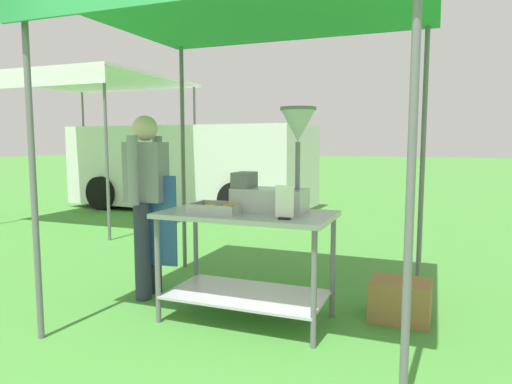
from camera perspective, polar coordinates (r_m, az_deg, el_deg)
name	(u,v)px	position (r m, az deg, el deg)	size (l,w,h in m)	color
ground_plane	(364,218)	(8.56, 13.31, -3.19)	(70.00, 70.00, 0.00)	#478E38
stall_canopy	(251,15)	(3.68, -0.62, 21.07)	(2.64, 2.20, 2.42)	slate
donut_cart	(247,243)	(3.55, -1.18, -6.37)	(1.32, 0.70, 0.85)	#B7B7BC
donut_tray	(219,209)	(3.49, -4.65, -2.08)	(0.38, 0.28, 0.07)	#B7B7BC
donut_fryer	(277,174)	(3.48, 2.64, 2.31)	(0.63, 0.28, 0.79)	#B7B7BC
menu_sign	(285,205)	(3.17, 3.56, -1.63)	(0.13, 0.05, 0.24)	black
vendor	(147,196)	(4.16, -13.34, -0.53)	(0.46, 0.54, 1.61)	#2D3347
supply_crate	(400,300)	(3.84, 17.48, -12.70)	(0.46, 0.38, 0.31)	olive
van_white	(190,166)	(9.63, -8.16, 3.21)	(5.05, 2.30, 1.69)	white
neighbour_tent	(88,84)	(8.50, -20.09, 12.50)	(2.83, 2.71, 2.44)	slate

